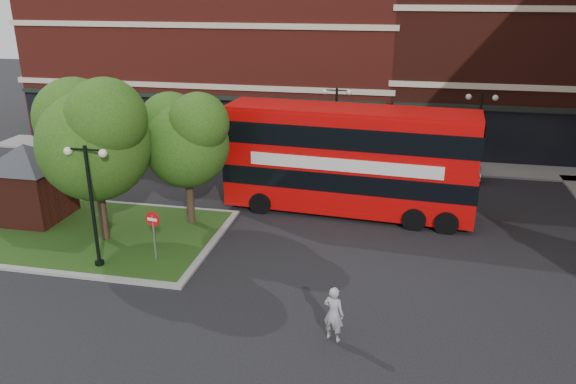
% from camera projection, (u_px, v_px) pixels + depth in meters
% --- Properties ---
extents(ground, '(120.00, 120.00, 0.00)m').
position_uv_depth(ground, '(232.00, 284.00, 20.95)').
color(ground, black).
rests_on(ground, ground).
extents(pavement_far, '(44.00, 3.00, 0.12)m').
position_uv_depth(pavement_far, '(308.00, 158.00, 36.10)').
color(pavement_far, slate).
rests_on(pavement_far, ground).
extents(terrace_far_left, '(26.00, 12.00, 14.00)m').
position_uv_depth(terrace_far_left, '(221.00, 36.00, 42.13)').
color(terrace_far_left, maroon).
rests_on(terrace_far_left, ground).
extents(terrace_far_right, '(18.00, 12.00, 16.00)m').
position_uv_depth(terrace_far_right, '(534.00, 26.00, 37.59)').
color(terrace_far_right, '#471911').
rests_on(terrace_far_right, ground).
extents(traffic_island, '(12.60, 7.60, 0.15)m').
position_uv_depth(traffic_island, '(81.00, 232.00, 25.21)').
color(traffic_island, gray).
rests_on(traffic_island, ground).
extents(kiosk, '(6.51, 6.51, 3.60)m').
position_uv_depth(kiosk, '(28.00, 174.00, 25.93)').
color(kiosk, '#471911').
rests_on(kiosk, traffic_island).
extents(tree_island_west, '(5.40, 4.71, 7.21)m').
position_uv_depth(tree_island_west, '(92.00, 134.00, 22.92)').
color(tree_island_west, '#2D2116').
rests_on(tree_island_west, ground).
extents(tree_island_east, '(4.46, 3.90, 6.29)m').
position_uv_depth(tree_island_east, '(185.00, 136.00, 24.82)').
color(tree_island_east, '#2D2116').
rests_on(tree_island_east, ground).
extents(lamp_island, '(1.72, 0.36, 5.00)m').
position_uv_depth(lamp_island, '(92.00, 201.00, 21.21)').
color(lamp_island, black).
rests_on(lamp_island, ground).
extents(lamp_far_left, '(1.72, 0.36, 5.00)m').
position_uv_depth(lamp_far_left, '(336.00, 125.00, 32.92)').
color(lamp_far_left, black).
rests_on(lamp_far_left, ground).
extents(lamp_far_right, '(1.72, 0.36, 5.00)m').
position_uv_depth(lamp_far_right, '(478.00, 132.00, 31.40)').
color(lamp_far_right, black).
rests_on(lamp_far_right, ground).
extents(bus, '(12.05, 3.59, 4.54)m').
position_uv_depth(bus, '(349.00, 154.00, 26.70)').
color(bus, red).
rests_on(bus, ground).
extents(woman, '(0.78, 0.65, 1.85)m').
position_uv_depth(woman, '(334.00, 314.00, 17.38)').
color(woman, '#9C9C9F').
rests_on(woman, ground).
extents(car_silver, '(4.66, 2.11, 1.55)m').
position_uv_depth(car_silver, '(249.00, 147.00, 36.10)').
color(car_silver, '#A7A9AE').
rests_on(car_silver, ground).
extents(car_white, '(4.58, 2.08, 1.46)m').
position_uv_depth(car_white, '(442.00, 165.00, 32.46)').
color(car_white, white).
rests_on(car_white, ground).
extents(no_entry_sign, '(0.61, 0.16, 2.20)m').
position_uv_depth(no_entry_sign, '(153.00, 227.00, 22.05)').
color(no_entry_sign, slate).
rests_on(no_entry_sign, ground).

